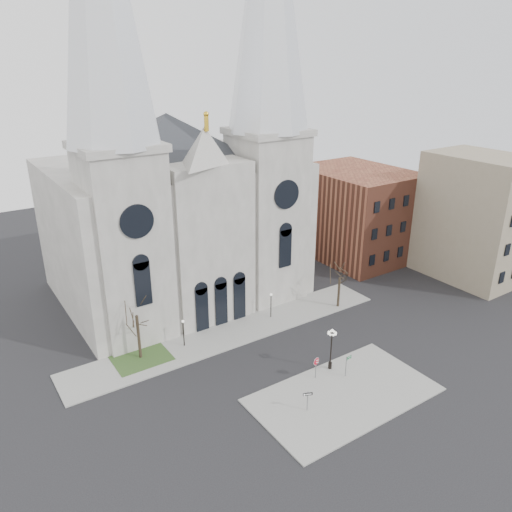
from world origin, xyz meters
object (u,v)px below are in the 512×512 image
globe_lamp (331,344)px  street_name_sign (347,364)px  one_way_sign (308,398)px  stop_sign (316,363)px

globe_lamp → street_name_sign: bearing=-75.7°
one_way_sign → street_name_sign: street_name_sign is taller
globe_lamp → stop_sign: bearing=-169.8°
one_way_sign → street_name_sign: size_ratio=0.89×
one_way_sign → street_name_sign: 6.98m
stop_sign → street_name_sign: 3.20m
stop_sign → one_way_sign: (-3.89, -3.43, -0.31)m
stop_sign → street_name_sign: bearing=-17.1°
stop_sign → street_name_sign: size_ratio=1.04×
stop_sign → one_way_sign: bearing=-127.9°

